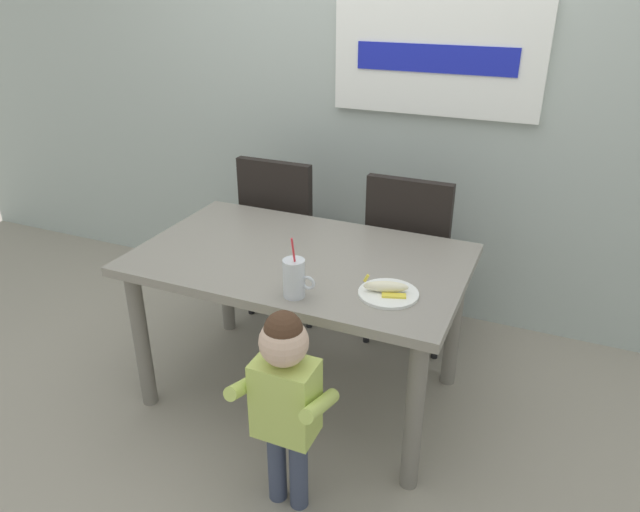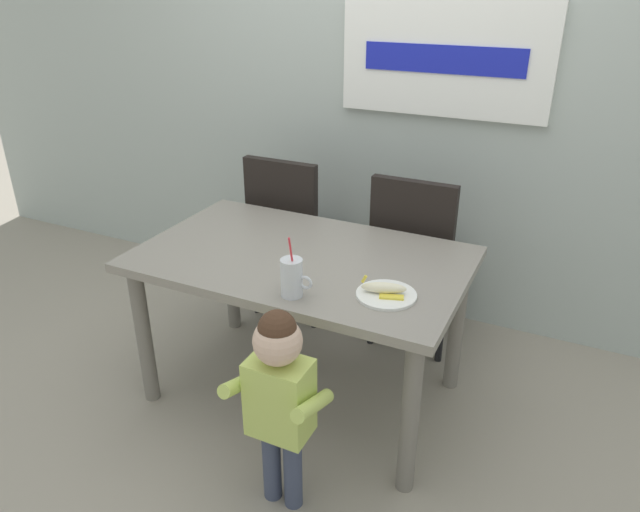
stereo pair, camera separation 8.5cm
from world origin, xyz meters
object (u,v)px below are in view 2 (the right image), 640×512
toddler_standing (279,389)px  milk_cup (292,280)px  dining_chair_left (292,228)px  dining_chair_right (416,252)px  dining_table (302,275)px  peeled_banana (384,288)px  snack_plate (386,295)px

toddler_standing → milk_cup: size_ratio=3.34×
dining_chair_left → dining_chair_right: 0.73m
dining_table → milk_cup: bearing=-68.3°
toddler_standing → peeled_banana: toddler_standing is taller
dining_chair_left → toddler_standing: (0.63, -1.26, -0.02)m
toddler_standing → snack_plate: toddler_standing is taller
dining_table → peeled_banana: 0.50m
dining_chair_right → snack_plate: size_ratio=4.17×
dining_table → dining_chair_right: size_ratio=1.48×
toddler_standing → dining_table: bearing=110.3°
dining_chair_left → dining_chair_right: bearing=179.1°
dining_chair_right → peeled_banana: bearing=97.9°
dining_table → snack_plate: 0.50m
dining_table → toddler_standing: (0.23, -0.62, -0.11)m
milk_cup → peeled_banana: (0.31, 0.15, -0.04)m
dining_table → dining_chair_right: dining_chair_right is taller
snack_plate → milk_cup: bearing=-155.4°
dining_chair_right → snack_plate: (0.12, -0.82, 0.20)m
dining_chair_left → milk_cup: bearing=118.5°
dining_chair_left → peeled_banana: bearing=135.6°
peeled_banana → dining_chair_right: bearing=97.9°
dining_chair_left → milk_cup: 1.14m
milk_cup → dining_chair_right: bearing=78.3°
dining_table → toddler_standing: 0.67m
dining_table → milk_cup: size_ratio=5.65×
dining_chair_right → peeled_banana: (0.11, -0.82, 0.22)m
peeled_banana → toddler_standing: bearing=-116.4°
dining_chair_left → milk_cup: (0.53, -0.98, 0.26)m
toddler_standing → peeled_banana: (0.22, 0.44, 0.24)m
dining_chair_left → dining_chair_right: same height
snack_plate → dining_chair_right: bearing=98.5°
peeled_banana → snack_plate: bearing=-6.2°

